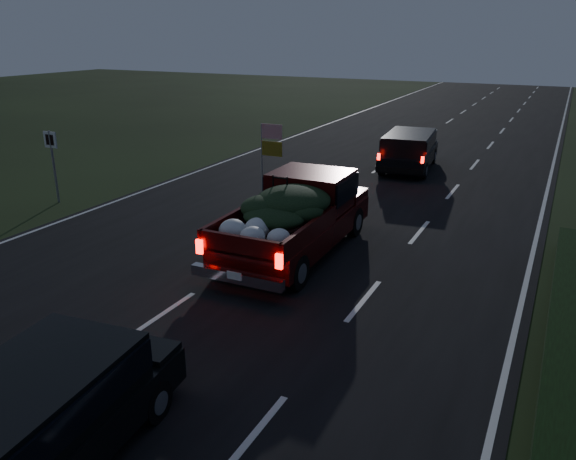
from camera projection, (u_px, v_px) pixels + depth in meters
The scene contains 7 objects.
ground at pixel (163, 315), 11.87m from camera, with size 120.00×120.00×0.00m, color black.
road_asphalt at pixel (163, 314), 11.86m from camera, with size 14.00×120.00×0.02m, color black.
hedge_row at pixel (576, 320), 11.02m from camera, with size 1.00×10.00×0.60m, color black.
route_sign at pixel (52, 156), 19.10m from camera, with size 0.55×0.08×2.50m.
pickup_truck at pixel (296, 212), 14.84m from camera, with size 2.34×5.85×3.04m.
lead_suv at pixel (409, 147), 23.85m from camera, with size 2.37×4.74×1.31m.
rear_suv at pixel (29, 418), 7.23m from camera, with size 2.39×4.60×1.27m.
Camera 1 is at (7.09, -8.28, 5.67)m, focal length 35.00 mm.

